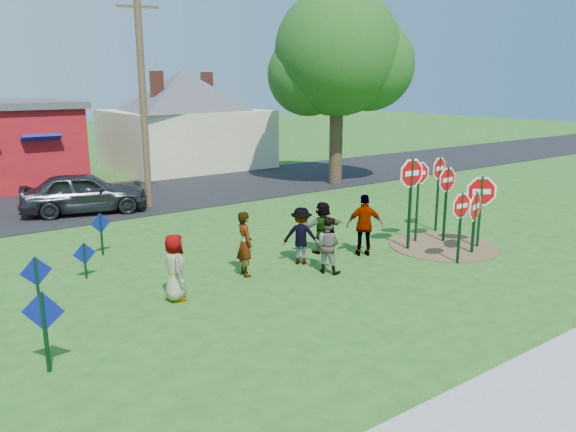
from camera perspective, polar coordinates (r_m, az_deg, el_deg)
name	(u,v)px	position (r m, az deg, el deg)	size (l,w,h in m)	color
ground	(303,266)	(14.92, 1.54, -5.13)	(120.00, 120.00, 0.00)	#275819
sidewalk	(571,378)	(10.64, 26.85, -14.44)	(22.00, 1.80, 0.08)	#9E9E99
road	(138,196)	(24.72, -15.00, 1.98)	(120.00, 7.50, 0.04)	black
dirt_patch	(443,246)	(17.30, 15.51, -2.94)	(3.20, 3.20, 0.03)	brown
cream_house	(185,115)	(32.47, -10.45, 10.05)	(9.40, 9.40, 6.50)	beige
stop_sign_a	(461,212)	(15.46, 17.16, 0.38)	(0.95, 0.06, 2.06)	black
stop_sign_b	(419,181)	(17.13, 13.12, 3.48)	(0.88, 0.30, 2.59)	black
stop_sign_c	(447,187)	(17.38, 15.82, 2.82)	(1.03, 0.07, 2.44)	black
stop_sign_d	(439,175)	(18.62, 15.08, 4.04)	(0.98, 0.16, 2.56)	black
stop_sign_e	(475,210)	(16.54, 18.46, 0.57)	(1.12, 0.35, 1.95)	black
stop_sign_f	(481,196)	(17.14, 19.03, 1.97)	(0.94, 0.76, 2.27)	black
stop_sign_g	(411,183)	(16.27, 12.39, 3.29)	(1.13, 0.13, 2.82)	black
blue_diamond_a	(44,322)	(10.25, -23.52, -9.88)	(0.60, 0.41, 1.44)	black
blue_diamond_b	(37,280)	(12.57, -24.14, -5.97)	(0.64, 0.06, 1.34)	black
blue_diamond_c	(85,257)	(14.72, -19.96, -3.93)	(0.56, 0.05, 0.93)	black
blue_diamond_d	(101,229)	(16.48, -18.46, -1.27)	(0.58, 0.12, 1.22)	black
person_a	(175,267)	(12.72, -11.44, -5.14)	(0.74, 0.48, 1.52)	#3E5499
person_b	(245,244)	(14.04, -4.40, -2.83)	(0.60, 0.39, 1.65)	#286659
person_c	(328,245)	(14.28, 4.07, -2.93)	(0.71, 0.56, 1.47)	#9A5436
person_d	(301,236)	(14.94, 1.36, -2.01)	(0.99, 0.57, 1.54)	#38393E
person_e	(365,225)	(15.75, 7.80, -0.93)	(1.02, 0.43, 1.74)	#513159
person_f	(323,227)	(15.92, 3.53, -1.15)	(1.38, 0.44, 1.49)	#255830
suv	(84,193)	(21.92, -19.98, 2.25)	(1.78, 4.43, 1.51)	#2E2E33
utility_pole	(142,91)	(21.90, -14.57, 12.19)	(2.01, 0.65, 8.40)	#4C3823
leafy_tree	(340,59)	(26.51, 5.30, 15.55)	(6.27, 5.72, 8.91)	#382819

